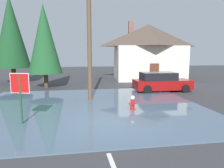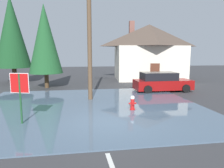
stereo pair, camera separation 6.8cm
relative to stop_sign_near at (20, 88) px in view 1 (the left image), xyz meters
name	(u,v)px [view 1 (the left image)]	position (x,y,z in m)	size (l,w,h in m)	color
ground_plane	(111,124)	(3.78, -0.33, -1.64)	(80.00, 80.00, 0.10)	#38383A
flood_puddle	(89,106)	(2.99, 2.52, -1.56)	(12.76, 11.06, 0.05)	#4C6075
lane_stop_bar	(133,134)	(4.39, -1.82, -1.58)	(3.01, 0.30, 0.01)	silver
stop_sign_near	(20,88)	(0.00, 0.00, 0.00)	(0.81, 0.26, 2.22)	#1E4C28
fire_hydrant	(133,103)	(5.24, 1.40, -1.19)	(0.41, 0.35, 0.81)	red
utility_pole	(89,28)	(3.16, 4.32, 3.02)	(1.60, 0.28, 8.86)	brown
house	(148,51)	(10.61, 14.59, 1.72)	(8.71, 6.77, 6.86)	silver
parked_car	(161,82)	(9.01, 6.65, -0.85)	(4.55, 2.04, 1.53)	maroon
pine_tree_tall_left	(44,39)	(-0.40, 9.88, 2.67)	(2.90, 2.90, 7.24)	#4C3823
pine_tree_mid_left	(11,32)	(-4.18, 13.72, 3.58)	(3.52, 3.52, 8.79)	#4C3823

